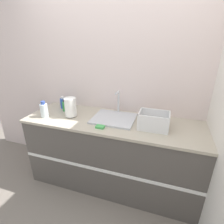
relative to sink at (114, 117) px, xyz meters
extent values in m
plane|color=slate|center=(0.00, -0.37, -0.92)|extent=(12.00, 12.00, 0.00)
cube|color=silver|center=(0.00, 0.30, 0.38)|extent=(4.43, 0.06, 2.60)
cube|color=#514C47|center=(0.00, -0.05, -0.48)|extent=(2.03, 0.64, 0.87)
cube|color=white|center=(0.00, -0.36, -0.48)|extent=(2.03, 0.01, 0.04)
cube|color=#B2A893|center=(0.00, -0.05, -0.03)|extent=(2.06, 0.67, 0.03)
cube|color=silver|center=(0.00, -0.01, -0.01)|extent=(0.48, 0.42, 0.02)
cylinder|color=silver|center=(0.00, 0.18, 0.13)|extent=(0.02, 0.02, 0.27)
cylinder|color=silver|center=(0.00, 0.12, 0.27)|extent=(0.02, 0.12, 0.02)
cylinder|color=#4C4C51|center=(-0.52, -0.09, -0.01)|extent=(0.10, 0.10, 0.01)
cylinder|color=white|center=(-0.52, -0.09, 0.10)|extent=(0.14, 0.14, 0.22)
cube|color=white|center=(0.46, -0.08, -0.01)|extent=(0.31, 0.22, 0.01)
cube|color=white|center=(0.46, -0.19, 0.07)|extent=(0.31, 0.01, 0.16)
cube|color=white|center=(0.46, 0.02, 0.07)|extent=(0.31, 0.01, 0.16)
cube|color=white|center=(0.31, -0.08, 0.07)|extent=(0.01, 0.22, 0.16)
cube|color=white|center=(0.61, -0.08, 0.07)|extent=(0.01, 0.22, 0.16)
cylinder|color=#2D56B7|center=(-0.76, 0.12, 0.05)|extent=(0.08, 0.08, 0.13)
cylinder|color=silver|center=(-0.76, 0.12, 0.13)|extent=(0.04, 0.04, 0.03)
cylinder|color=#2D8C3D|center=(-0.68, 0.04, 0.04)|extent=(0.06, 0.06, 0.12)
cylinder|color=black|center=(-0.68, 0.04, 0.12)|extent=(0.03, 0.03, 0.03)
cylinder|color=silver|center=(-0.81, -0.20, 0.06)|extent=(0.09, 0.09, 0.16)
cylinder|color=#334C9E|center=(-0.81, -0.20, 0.16)|extent=(0.05, 0.05, 0.04)
cube|color=#4CB259|center=(-0.08, -0.26, -0.01)|extent=(0.09, 0.06, 0.02)
camera|label=1|loc=(0.56, -1.77, 0.85)|focal=28.00mm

